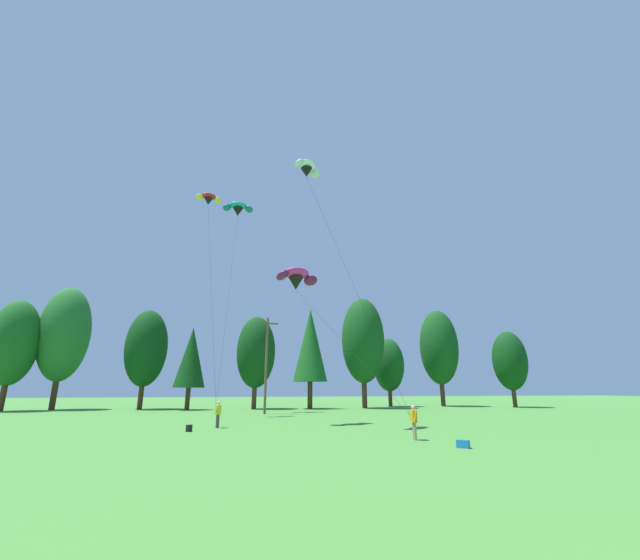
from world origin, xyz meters
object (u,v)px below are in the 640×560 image
(utility_pole, at_px, (266,362))
(kite_flyer_near, at_px, (218,412))
(parafoil_kite_far_red_yellow, at_px, (209,199))
(parafoil_kite_low_magenta, at_px, (297,278))
(parafoil_kite_high_teal, at_px, (238,209))
(backpack, at_px, (189,428))
(parafoil_kite_mid_white, at_px, (307,169))
(picnic_cooler, at_px, (463,444))
(kite_flyer_mid, at_px, (414,420))

(utility_pole, distance_m, kite_flyer_near, 14.86)
(parafoil_kite_far_red_yellow, relative_size, parafoil_kite_low_magenta, 1.88)
(parafoil_kite_high_teal, relative_size, backpack, 60.26)
(parafoil_kite_mid_white, distance_m, picnic_cooler, 22.57)
(parafoil_kite_high_teal, xyz_separation_m, parafoil_kite_low_magenta, (5.39, -16.10, -13.19))
(kite_flyer_near, relative_size, backpack, 4.23)
(parafoil_kite_high_teal, xyz_separation_m, parafoil_kite_mid_white, (5.72, -18.94, -4.90))
(utility_pole, bearing_deg, kite_flyer_near, -106.13)
(utility_pole, height_order, parafoil_kite_far_red_yellow, parafoil_kite_far_red_yellow)
(utility_pole, relative_size, parafoil_kite_high_teal, 0.41)
(parafoil_kite_high_teal, bearing_deg, utility_pole, -47.00)
(kite_flyer_mid, xyz_separation_m, parafoil_kite_high_teal, (-10.21, 26.39, 23.35))
(kite_flyer_near, bearing_deg, parafoil_kite_mid_white, -9.94)
(picnic_cooler, bearing_deg, kite_flyer_mid, -28.50)
(parafoil_kite_high_teal, bearing_deg, kite_flyer_near, -90.02)
(backpack, bearing_deg, parafoil_kite_far_red_yellow, 38.82)
(kite_flyer_near, distance_m, parafoil_kite_far_red_yellow, 24.45)
(kite_flyer_near, distance_m, backpack, 2.72)
(parafoil_kite_high_teal, bearing_deg, picnic_cooler, -69.21)
(kite_flyer_mid, bearing_deg, backpack, 151.56)
(picnic_cooler, bearing_deg, utility_pole, -30.13)
(kite_flyer_mid, relative_size, parafoil_kite_mid_white, 0.09)
(parafoil_kite_mid_white, bearing_deg, parafoil_kite_high_teal, 106.80)
(kite_flyer_near, xyz_separation_m, picnic_cooler, (11.15, -11.42, -0.82))
(utility_pole, relative_size, picnic_cooler, 18.90)
(kite_flyer_mid, xyz_separation_m, parafoil_kite_far_red_yellow, (-13.20, 20.14, 21.27))
(parafoil_kite_high_teal, distance_m, parafoil_kite_far_red_yellow, 7.24)
(kite_flyer_mid, relative_size, parafoil_kite_low_magenta, 0.15)
(utility_pole, xyz_separation_m, parafoil_kite_far_red_yellow, (-6.95, -2.01, 17.08))
(kite_flyer_near, relative_size, parafoil_kite_mid_white, 0.09)
(kite_flyer_mid, height_order, parafoil_kite_far_red_yellow, parafoil_kite_far_red_yellow)
(parafoil_kite_high_teal, relative_size, picnic_cooler, 46.35)
(backpack, distance_m, picnic_cooler, 15.78)
(backpack, bearing_deg, parafoil_kite_high_teal, 28.43)
(parafoil_kite_far_red_yellow, bearing_deg, parafoil_kite_mid_white, -55.53)
(kite_flyer_mid, bearing_deg, parafoil_kite_mid_white, 121.07)
(utility_pole, relative_size, kite_flyer_near, 5.82)
(parafoil_kite_mid_white, bearing_deg, parafoil_kite_far_red_yellow, 124.47)
(parafoil_kite_low_magenta, bearing_deg, parafoil_kite_high_teal, 108.52)
(utility_pole, bearing_deg, parafoil_kite_high_teal, 133.00)
(kite_flyer_mid, xyz_separation_m, picnic_cooler, (0.94, -2.96, -0.82))
(utility_pole, xyz_separation_m, picnic_cooler, (7.19, -25.11, -5.01))
(kite_flyer_mid, height_order, parafoil_kite_low_magenta, parafoil_kite_low_magenta)
(parafoil_kite_low_magenta, relative_size, backpack, 29.06)
(backpack, relative_size, picnic_cooler, 0.77)
(parafoil_kite_low_magenta, distance_m, backpack, 13.55)
(kite_flyer_near, xyz_separation_m, parafoil_kite_far_red_yellow, (-2.99, 11.68, 21.27))
(parafoil_kite_far_red_yellow, bearing_deg, picnic_cooler, -58.53)
(utility_pole, xyz_separation_m, parafoil_kite_mid_white, (1.76, -14.69, 14.26))
(parafoil_kite_far_red_yellow, bearing_deg, kite_flyer_near, -75.65)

